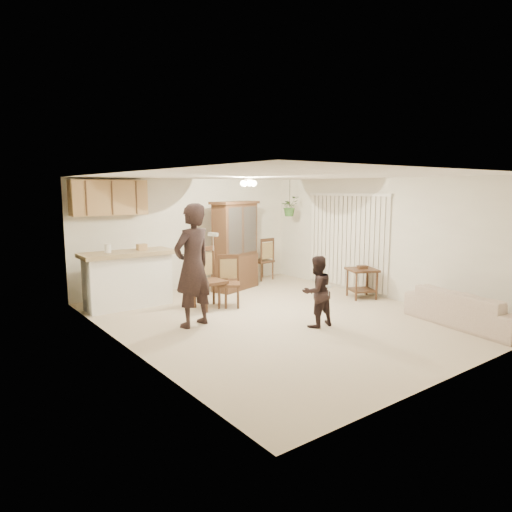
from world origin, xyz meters
TOP-DOWN VIEW (x-y plane):
  - floor at (0.00, 0.00)m, footprint 6.50×6.50m
  - ceiling at (0.00, 0.00)m, footprint 5.50×6.50m
  - wall_back at (0.00, 3.25)m, footprint 5.50×0.02m
  - wall_front at (0.00, -3.25)m, footprint 5.50×0.02m
  - wall_left at (-2.75, 0.00)m, footprint 0.02×6.50m
  - wall_right at (2.75, 0.00)m, footprint 0.02×6.50m
  - breakfast_bar at (-1.85, 2.35)m, footprint 1.60×0.55m
  - bar_top at (-1.85, 2.35)m, footprint 1.75×0.70m
  - upper_cabinets at (-1.90, 3.07)m, footprint 1.50×0.34m
  - vertical_blinds at (2.71, 0.90)m, footprint 0.06×2.30m
  - ceiling_fixture at (0.20, 1.20)m, footprint 0.36×0.36m
  - hanging_plant at (2.30, 2.40)m, footprint 0.43×0.37m
  - plant_cord at (2.30, 2.40)m, footprint 0.01×0.01m
  - sofa at (2.22, -2.24)m, footprint 0.99×1.96m
  - adult at (-1.45, 0.50)m, footprint 0.74×0.58m
  - child at (0.16, -0.75)m, footprint 0.68×0.54m
  - china_hutch at (0.71, 2.43)m, footprint 1.36×0.87m
  - side_table at (2.34, 0.12)m, footprint 0.75×0.75m
  - chair_bar at (-0.64, 1.31)m, footprint 0.53×0.53m
  - chair_hutch_left at (-0.28, 1.21)m, footprint 0.61×0.61m
  - chair_hutch_right at (1.88, 2.96)m, footprint 0.50×0.50m
  - controller_adult at (-1.33, 0.04)m, footprint 0.10×0.19m
  - controller_child at (0.15, -1.03)m, footprint 0.04×0.10m

SIDE VIEW (x-z plane):
  - floor at x=0.00m, z-range 0.00..0.00m
  - chair_hutch_left at x=-0.28m, z-range -0.22..0.78m
  - chair_hutch_right at x=1.88m, z-range -0.23..0.83m
  - side_table at x=2.34m, z-range -0.02..0.67m
  - chair_bar at x=-0.64m, z-range -0.26..0.92m
  - sofa at x=2.22m, z-range 0.00..0.73m
  - breakfast_bar at x=-1.85m, z-range 0.00..1.00m
  - child at x=0.16m, z-range 0.00..1.35m
  - controller_child at x=0.15m, z-range 0.71..0.75m
  - adult at x=-1.45m, z-range 0.00..1.80m
  - china_hutch at x=0.71m, z-range -0.01..1.99m
  - bar_top at x=-1.85m, z-range 1.01..1.09m
  - vertical_blinds at x=2.71m, z-range 0.05..2.15m
  - wall_back at x=0.00m, z-range 0.00..2.50m
  - wall_front at x=0.00m, z-range 0.00..2.50m
  - wall_left at x=-2.75m, z-range 0.00..2.50m
  - wall_right at x=2.75m, z-range 0.00..2.50m
  - controller_adult at x=-1.33m, z-range 1.54..1.60m
  - hanging_plant at x=2.30m, z-range 1.61..2.09m
  - upper_cabinets at x=-1.90m, z-range 1.75..2.45m
  - plant_cord at x=2.30m, z-range 1.85..2.50m
  - ceiling_fixture at x=0.20m, z-range 2.30..2.50m
  - ceiling at x=0.00m, z-range 2.49..2.51m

